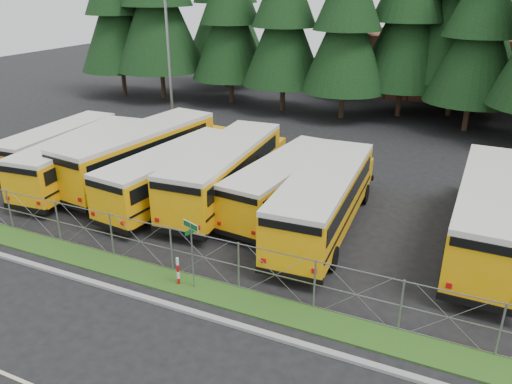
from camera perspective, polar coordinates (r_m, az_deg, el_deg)
ground at (r=21.08m, az=-5.66°, el=-8.25°), size 120.00×120.00×0.00m
curb at (r=18.90m, az=-10.46°, el=-12.44°), size 50.00×0.25×0.12m
grass_verge at (r=19.86m, az=-8.14°, el=-10.45°), size 50.00×1.40×0.06m
chainlink_fence at (r=19.85m, az=-7.22°, el=-7.12°), size 44.00×0.10×2.00m
brick_building at (r=56.10m, az=21.58°, el=13.36°), size 22.00×10.00×6.00m
bus_0 at (r=33.59m, az=-21.13°, el=4.86°), size 2.81×10.17×2.64m
bus_1 at (r=30.25m, az=-18.73°, el=3.55°), size 3.58×11.24×2.90m
bus_2 at (r=29.69m, az=-12.54°, el=4.23°), size 4.45×12.61×3.24m
bus_3 at (r=26.70m, az=-8.90°, el=1.96°), size 3.79×11.16×2.87m
bus_4 at (r=26.47m, az=-3.26°, el=2.30°), size 3.57×12.05×3.12m
bus_5 at (r=25.46m, az=3.52°, el=0.95°), size 3.53×10.58×2.72m
bus_6 at (r=23.32m, az=7.90°, el=-0.92°), size 3.34×11.78×3.06m
bus_east at (r=23.76m, az=25.32°, el=-2.34°), size 3.15×12.41×3.24m
street_sign at (r=18.64m, az=-7.38°, el=-5.60°), size 0.80×0.53×2.81m
striped_bollard at (r=19.62m, az=-8.90°, el=-8.96°), size 0.11×0.11×1.20m
light_standard at (r=38.08m, az=-9.89°, el=14.53°), size 0.70×0.35×10.14m
conifer_0 at (r=53.42m, az=-15.69°, el=19.88°), size 7.89×7.89×17.45m
conifer_2 at (r=48.01m, az=-3.00°, el=19.58°), size 7.29×7.29×16.11m
conifer_3 at (r=44.98m, az=3.24°, el=19.34°), size 7.28×7.28×16.10m
conifer_4 at (r=42.79m, az=10.42°, el=18.78°), size 7.24×7.24×16.02m
conifer_5 at (r=44.62m, az=17.10°, el=19.23°), size 7.86×7.86×17.38m
conifer_6 at (r=41.66m, az=24.36°, el=16.91°), size 7.11×7.11×15.73m
conifer_11 at (r=52.46m, az=10.69°, el=18.65°), size 6.56×6.56×14.50m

